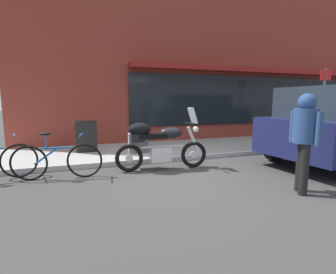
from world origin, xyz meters
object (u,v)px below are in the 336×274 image
Objects in this scene: parked_bicycle at (57,160)px; parking_sign_pole at (323,100)px; pedestrian_walking at (305,131)px; touring_motorcycle at (156,143)px; sandwich_board_sign at (86,137)px.

parking_sign_pole is at bearing 6.38° from parked_bicycle.
pedestrian_walking reaches higher than parked_bicycle.
pedestrian_walking is at bearing -49.13° from touring_motorcycle.
touring_motorcycle reaches higher than parked_bicycle.
touring_motorcycle is at bearing -171.76° from parking_sign_pole.
parked_bicycle is 2.05m from sandwich_board_sign.
touring_motorcycle is 2.91m from pedestrian_walking.
pedestrian_walking is (1.88, -2.17, 0.44)m from touring_motorcycle.
parking_sign_pole is at bearing 8.24° from touring_motorcycle.
pedestrian_walking is at bearing -28.70° from parked_bicycle.
parking_sign_pole reaches higher than touring_motorcycle.
parked_bicycle is (-2.03, -0.03, -0.22)m from touring_motorcycle.
pedestrian_walking is 5.29m from sandwich_board_sign.
parked_bicycle is 0.71× the size of parking_sign_pole.
pedestrian_walking reaches higher than touring_motorcycle.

